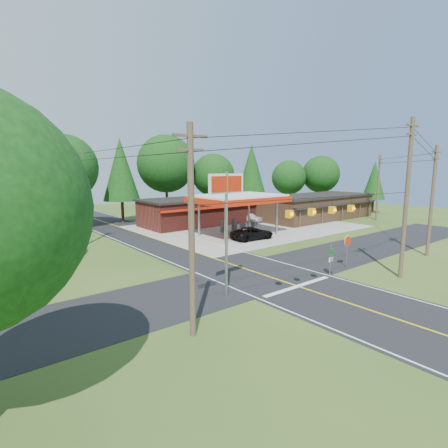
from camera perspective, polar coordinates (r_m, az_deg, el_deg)
ground at (r=27.01m, az=6.02°, el=-8.15°), size 120.00×120.00×0.00m
main_highway at (r=27.01m, az=6.02°, el=-8.13°), size 8.00×120.00×0.02m
cross_road at (r=27.01m, az=6.02°, el=-8.12°), size 70.00×7.00×0.02m
lane_center_yellow at (r=27.00m, az=6.02°, el=-8.09°), size 0.15×110.00×0.00m
gas_canopy at (r=41.63m, az=2.38°, el=3.97°), size 10.60×7.40×4.88m
convenience_store at (r=50.36m, az=-4.24°, el=2.15°), size 16.40×7.55×3.80m
strip_building at (r=57.84m, az=14.76°, el=2.77°), size 20.40×8.75×3.80m
utility_pole_near_right at (r=28.14m, az=27.66°, el=3.93°), size 1.80×0.30×11.50m
utility_pole_near_left at (r=16.13m, az=-5.34°, el=-0.88°), size 1.80×0.30×10.00m
utility_pole_far_left at (r=37.80m, az=-22.91°, el=4.16°), size 1.80×0.30×10.00m
utility_pole_right_b at (r=36.62m, az=30.84°, el=3.46°), size 1.80×0.30×10.00m
utility_pole_far_right at (r=58.97m, az=23.88°, el=5.62°), size 1.80×0.30×10.00m
utility_pole_north at (r=54.66m, az=-26.27°, el=4.77°), size 0.30×0.30×9.50m
overhead_beacons at (r=21.21m, az=15.81°, el=3.96°), size 17.04×2.04×1.03m
treeline_backdrop at (r=46.38m, az=-14.55°, el=8.20°), size 70.27×51.59×13.30m
suv_car at (r=39.58m, az=4.65°, el=-1.53°), size 5.44×5.44×1.41m
sedan_car at (r=52.26m, az=4.21°, el=1.06°), size 5.12×5.12×1.40m
big_stop_sign at (r=21.07m, az=0.41°, el=3.37°), size 2.88×0.42×7.77m
octagonal_stop_sign at (r=29.87m, az=19.52°, el=-2.98°), size 0.92×0.10×2.67m
route_sign_post at (r=27.29m, az=17.06°, el=-5.19°), size 0.49×0.09×2.40m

